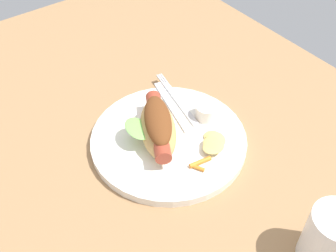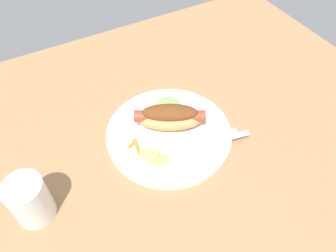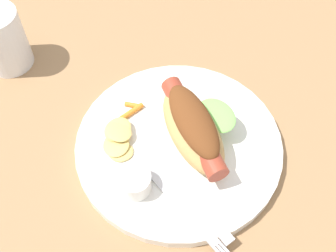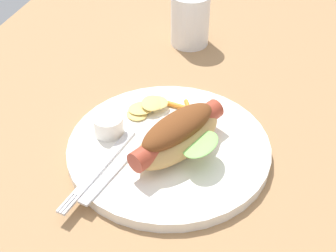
% 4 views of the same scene
% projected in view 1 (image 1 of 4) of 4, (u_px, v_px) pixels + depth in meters
% --- Properties ---
extents(ground_plane, '(1.20, 0.90, 0.02)m').
position_uv_depth(ground_plane, '(162.00, 150.00, 0.76)').
color(ground_plane, '#9E754C').
extents(plate, '(0.28, 0.28, 0.02)m').
position_uv_depth(plate, '(168.00, 140.00, 0.75)').
color(plate, white).
rests_on(plate, ground_plane).
extents(hot_dog, '(0.16, 0.12, 0.06)m').
position_uv_depth(hot_dog, '(156.00, 126.00, 0.72)').
color(hot_dog, tan).
rests_on(hot_dog, plate).
extents(sauce_ramekin, '(0.04, 0.04, 0.03)m').
position_uv_depth(sauce_ramekin, '(207.00, 112.00, 0.77)').
color(sauce_ramekin, white).
rests_on(sauce_ramekin, plate).
extents(fork, '(0.17, 0.04, 0.00)m').
position_uv_depth(fork, '(177.00, 100.00, 0.82)').
color(fork, silver).
rests_on(fork, plate).
extents(knife, '(0.15, 0.05, 0.00)m').
position_uv_depth(knife, '(172.00, 106.00, 0.80)').
color(knife, silver).
rests_on(knife, plate).
extents(chips_pile, '(0.07, 0.07, 0.02)m').
position_uv_depth(chips_pile, '(214.00, 142.00, 0.73)').
color(chips_pile, '#D9BD66').
rests_on(chips_pile, plate).
extents(carrot_garnish, '(0.03, 0.04, 0.01)m').
position_uv_depth(carrot_garnish, '(200.00, 164.00, 0.70)').
color(carrot_garnish, orange).
rests_on(carrot_garnish, plate).
extents(drinking_cup, '(0.07, 0.07, 0.10)m').
position_uv_depth(drinking_cup, '(330.00, 238.00, 0.57)').
color(drinking_cup, white).
rests_on(drinking_cup, ground_plane).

